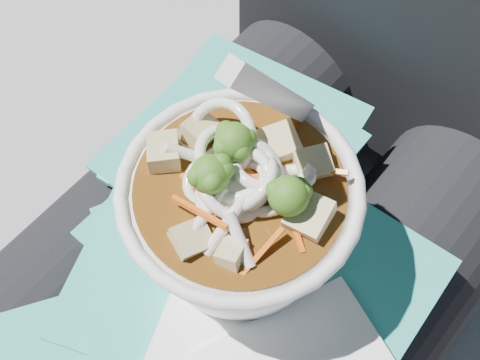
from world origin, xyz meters
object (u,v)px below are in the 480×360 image
Objects in this scene: plastic_bag at (203,270)px; udon_bowl at (240,210)px; stone_ledge at (300,298)px; person_body at (288,216)px; lap at (218,306)px.

plastic_bag is 2.01× the size of udon_bowl.
plastic_bag is at bearing -111.06° from udon_bowl.
stone_ledge is 1.01× the size of person_body.
udon_bowl reaches higher than stone_ledge.
stone_ledge is 5.03× the size of udon_bowl.
udon_bowl is at bearing -87.75° from stone_ledge.
udon_bowl is at bearing 77.39° from lap.
udon_bowl is (0.01, -0.13, 0.44)m from stone_ledge.
person_body is 5.00× the size of udon_bowl.
plastic_bag reaches higher than stone_ledge.
plastic_bag is (-0.01, -0.01, 0.08)m from lap.
plastic_bag is (-0.01, -0.10, 0.05)m from person_body.
stone_ledge is 0.33m from person_body.
lap is at bearing -90.00° from stone_ledge.
person_body reaches higher than udon_bowl.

